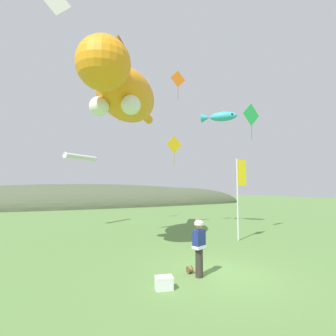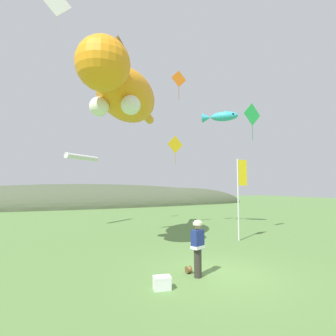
# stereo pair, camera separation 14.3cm
# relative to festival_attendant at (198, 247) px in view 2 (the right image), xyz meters

# --- Properties ---
(ground_plane) EXTENTS (120.00, 120.00, 0.00)m
(ground_plane) POSITION_rel_festival_attendant_xyz_m (0.79, -0.02, -0.95)
(ground_plane) COLOR #5B8442
(distant_hill_ridge) EXTENTS (54.73, 13.51, 6.54)m
(distant_hill_ridge) POSITION_rel_festival_attendant_xyz_m (3.01, 33.37, -0.95)
(distant_hill_ridge) COLOR #4C563D
(distant_hill_ridge) RESTS_ON ground
(festival_attendant) EXTENTS (0.48, 0.39, 1.77)m
(festival_attendant) POSITION_rel_festival_attendant_xyz_m (0.00, 0.00, 0.00)
(festival_attendant) COLOR #332D28
(festival_attendant) RESTS_ON ground
(kite_spool) EXTENTS (0.16, 0.24, 0.24)m
(kite_spool) POSITION_rel_festival_attendant_xyz_m (-0.09, 0.45, -0.83)
(kite_spool) COLOR olive
(kite_spool) RESTS_ON ground
(picnic_cooler) EXTENTS (0.55, 0.42, 0.36)m
(picnic_cooler) POSITION_rel_festival_attendant_xyz_m (-1.42, -0.42, -0.77)
(picnic_cooler) COLOR white
(picnic_cooler) RESTS_ON ground
(festival_banner_pole) EXTENTS (0.66, 0.08, 4.38)m
(festival_banner_pole) POSITION_rel_festival_attendant_xyz_m (5.06, 3.93, 1.92)
(festival_banner_pole) COLOR silver
(festival_banner_pole) RESTS_ON ground
(kite_giant_cat) EXTENTS (6.06, 8.37, 2.92)m
(kite_giant_cat) POSITION_rel_festival_attendant_xyz_m (-1.13, 5.18, 6.60)
(kite_giant_cat) COLOR orange
(kite_fish_windsock) EXTENTS (2.35, 2.24, 0.79)m
(kite_fish_windsock) POSITION_rel_festival_attendant_xyz_m (6.81, 8.01, 6.97)
(kite_fish_windsock) COLOR #33B2CC
(kite_tube_streamer) EXTENTS (2.60, 2.12, 0.44)m
(kite_tube_streamer) POSITION_rel_festival_attendant_xyz_m (-2.18, 12.67, 4.07)
(kite_tube_streamer) COLOR white
(kite_diamond_green) EXTENTS (1.43, 0.16, 2.33)m
(kite_diamond_green) POSITION_rel_festival_attendant_xyz_m (6.96, 4.94, 6.36)
(kite_diamond_green) COLOR green
(kite_diamond_gold) EXTENTS (1.34, 0.18, 2.25)m
(kite_diamond_gold) POSITION_rel_festival_attendant_xyz_m (4.22, 10.15, 5.05)
(kite_diamond_gold) COLOR yellow
(kite_diamond_violet) EXTENTS (1.13, 0.04, 2.03)m
(kite_diamond_violet) POSITION_rel_festival_attendant_xyz_m (0.66, 12.57, 8.48)
(kite_diamond_violet) COLOR purple
(kite_diamond_orange) EXTENTS (1.18, 0.08, 2.08)m
(kite_diamond_orange) POSITION_rel_festival_attendant_xyz_m (3.66, 8.43, 9.38)
(kite_diamond_orange) COLOR orange
(kite_diamond_white) EXTENTS (1.34, 0.13, 2.25)m
(kite_diamond_white) POSITION_rel_festival_attendant_xyz_m (-4.27, 5.74, 10.68)
(kite_diamond_white) COLOR white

